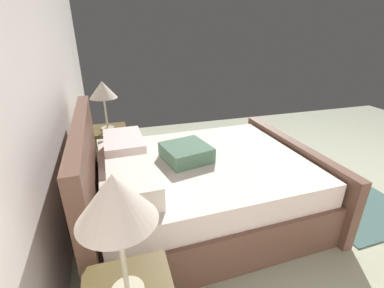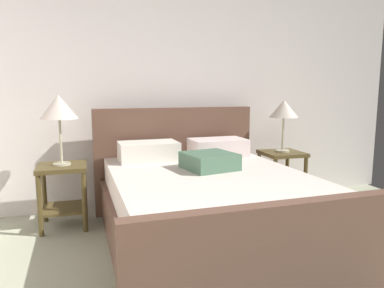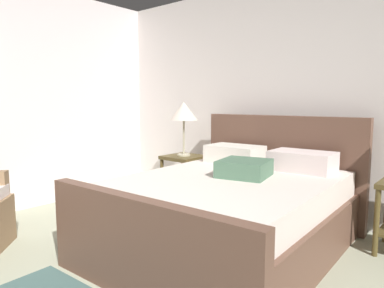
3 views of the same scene
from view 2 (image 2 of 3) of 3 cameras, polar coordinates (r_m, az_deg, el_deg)
name	(u,v)px [view 2 (image 2 of 3)]	position (r m, az deg, el deg)	size (l,w,h in m)	color
wall_back	(185,91)	(4.14, -1.19, 8.49)	(5.35, 0.12, 2.58)	silver
bed	(206,203)	(3.08, 2.22, -9.42)	(1.79, 2.18, 1.11)	brown
nightstand_right	(282,169)	(4.24, 14.07, -3.82)	(0.44, 0.44, 0.60)	#4F4120
table_lamp_right	(284,110)	(4.16, 14.41, 5.28)	(0.32, 0.32, 0.59)	#B7B293
nightstand_left	(63,185)	(3.61, -19.85, -6.22)	(0.44, 0.44, 0.60)	#4F4120
table_lamp_left	(59,108)	(3.51, -20.45, 5.34)	(0.34, 0.34, 0.65)	#B7B293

